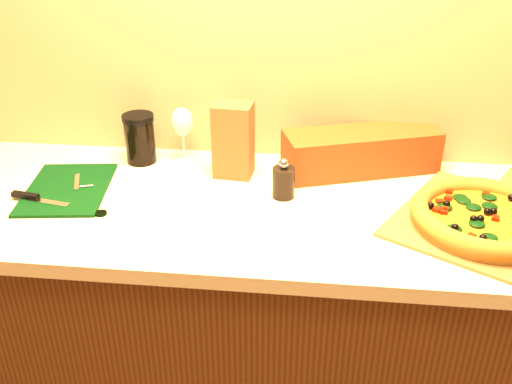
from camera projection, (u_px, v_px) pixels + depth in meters
name	position (u px, v px, depth m)	size (l,w,h in m)	color
cabinet	(268.00, 335.00, 1.78)	(2.80, 0.65, 0.86)	#46220F
countertop	(270.00, 210.00, 1.56)	(2.84, 0.68, 0.04)	beige
pizza_peel	(484.00, 220.00, 1.47)	(0.56, 0.63, 0.01)	brown
pizza	(486.00, 217.00, 1.43)	(0.37, 0.37, 0.05)	#A77729
cutting_board	(66.00, 189.00, 1.62)	(0.26, 0.34, 0.02)	black
bottle_cap	(101.00, 213.00, 1.50)	(0.03, 0.03, 0.01)	black
pepper_grinder	(283.00, 181.00, 1.56)	(0.06, 0.06, 0.12)	black
bread_bag	(361.00, 151.00, 1.71)	(0.46, 0.15, 0.13)	#662B13
wine_glass	(182.00, 124.00, 1.74)	(0.07, 0.07, 0.17)	silver
paper_bag	(233.00, 140.00, 1.66)	(0.11, 0.09, 0.22)	brown
dark_jar	(140.00, 138.00, 1.76)	(0.10, 0.10, 0.15)	black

